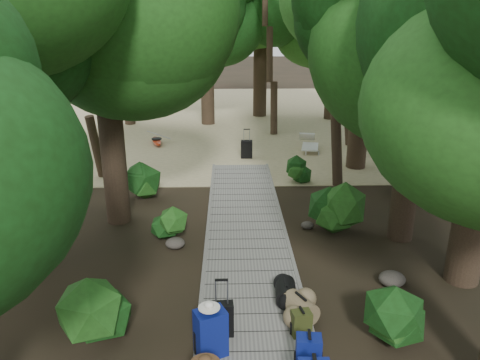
{
  "coord_description": "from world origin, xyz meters",
  "views": [
    {
      "loc": [
        -0.42,
        -9.1,
        5.11
      ],
      "look_at": [
        -0.12,
        2.78,
        1.0
      ],
      "focal_mm": 35.0,
      "sensor_mm": 36.0,
      "label": 1
    }
  ],
  "objects_px": {
    "duffel_right_black": "(286,292)",
    "sun_lounger": "(310,144)",
    "suitcase_on_boardwalk": "(222,319)",
    "duffel_right_khaki": "(300,307)",
    "backpack_right_c": "(308,352)",
    "kayak": "(157,140)",
    "lone_suitcase_on_sand": "(247,149)",
    "backpack_left_c": "(211,331)",
    "backpack_right_d": "(301,322)"
  },
  "relations": [
    {
      "from": "duffel_right_black",
      "to": "sun_lounger",
      "type": "xyz_separation_m",
      "value": [
        2.26,
        10.73,
        0.03
      ]
    },
    {
      "from": "suitcase_on_boardwalk",
      "to": "duffel_right_khaki",
      "type": "bearing_deg",
      "value": 14.31
    },
    {
      "from": "backpack_right_c",
      "to": "kayak",
      "type": "bearing_deg",
      "value": 112.9
    },
    {
      "from": "lone_suitcase_on_sand",
      "to": "backpack_left_c",
      "type": "bearing_deg",
      "value": -92.44
    },
    {
      "from": "backpack_left_c",
      "to": "duffel_right_black",
      "type": "xyz_separation_m",
      "value": [
        1.34,
        1.43,
        -0.24
      ]
    },
    {
      "from": "backpack_left_c",
      "to": "sun_lounger",
      "type": "bearing_deg",
      "value": 49.31
    },
    {
      "from": "backpack_right_d",
      "to": "lone_suitcase_on_sand",
      "type": "distance_m",
      "value": 10.83
    },
    {
      "from": "backpack_left_c",
      "to": "duffel_right_black",
      "type": "bearing_deg",
      "value": 22.58
    },
    {
      "from": "duffel_right_black",
      "to": "lone_suitcase_on_sand",
      "type": "distance_m",
      "value": 9.85
    },
    {
      "from": "duffel_right_khaki",
      "to": "kayak",
      "type": "distance_m",
      "value": 13.33
    },
    {
      "from": "suitcase_on_boardwalk",
      "to": "lone_suitcase_on_sand",
      "type": "xyz_separation_m",
      "value": [
        0.83,
        10.79,
        -0.05
      ]
    },
    {
      "from": "backpack_left_c",
      "to": "kayak",
      "type": "relative_size",
      "value": 0.28
    },
    {
      "from": "lone_suitcase_on_sand",
      "to": "backpack_right_d",
      "type": "bearing_deg",
      "value": -84.83
    },
    {
      "from": "lone_suitcase_on_sand",
      "to": "suitcase_on_boardwalk",
      "type": "bearing_deg",
      "value": -91.78
    },
    {
      "from": "suitcase_on_boardwalk",
      "to": "kayak",
      "type": "height_order",
      "value": "suitcase_on_boardwalk"
    },
    {
      "from": "duffel_right_khaki",
      "to": "sun_lounger",
      "type": "distance_m",
      "value": 11.43
    },
    {
      "from": "kayak",
      "to": "backpack_right_d",
      "type": "bearing_deg",
      "value": -86.53
    },
    {
      "from": "backpack_right_c",
      "to": "suitcase_on_boardwalk",
      "type": "xyz_separation_m",
      "value": [
        -1.29,
        0.86,
        -0.02
      ]
    },
    {
      "from": "backpack_right_c",
      "to": "backpack_right_d",
      "type": "bearing_deg",
      "value": 94.64
    },
    {
      "from": "backpack_right_c",
      "to": "duffel_right_black",
      "type": "distance_m",
      "value": 1.81
    },
    {
      "from": "backpack_right_d",
      "to": "duffel_right_black",
      "type": "relative_size",
      "value": 0.8
    },
    {
      "from": "suitcase_on_boardwalk",
      "to": "lone_suitcase_on_sand",
      "type": "height_order",
      "value": "suitcase_on_boardwalk"
    },
    {
      "from": "kayak",
      "to": "backpack_right_c",
      "type": "bearing_deg",
      "value": -87.6
    },
    {
      "from": "backpack_left_c",
      "to": "suitcase_on_boardwalk",
      "type": "xyz_separation_m",
      "value": [
        0.17,
        0.48,
        -0.14
      ]
    },
    {
      "from": "duffel_right_black",
      "to": "backpack_left_c",
      "type": "bearing_deg",
      "value": -129.46
    },
    {
      "from": "backpack_right_d",
      "to": "duffel_right_black",
      "type": "bearing_deg",
      "value": 87.15
    },
    {
      "from": "lone_suitcase_on_sand",
      "to": "kayak",
      "type": "relative_size",
      "value": 0.22
    },
    {
      "from": "backpack_right_d",
      "to": "duffel_right_black",
      "type": "distance_m",
      "value": 0.99
    },
    {
      "from": "lone_suitcase_on_sand",
      "to": "kayak",
      "type": "bearing_deg",
      "value": 151.77
    },
    {
      "from": "duffel_right_khaki",
      "to": "lone_suitcase_on_sand",
      "type": "distance_m",
      "value": 10.37
    },
    {
      "from": "duffel_right_khaki",
      "to": "duffel_right_black",
      "type": "bearing_deg",
      "value": 83.28
    },
    {
      "from": "backpack_right_d",
      "to": "kayak",
      "type": "relative_size",
      "value": 0.16
    },
    {
      "from": "backpack_left_c",
      "to": "backpack_right_c",
      "type": "distance_m",
      "value": 1.51
    },
    {
      "from": "duffel_right_black",
      "to": "sun_lounger",
      "type": "distance_m",
      "value": 10.96
    },
    {
      "from": "backpack_left_c",
      "to": "kayak",
      "type": "xyz_separation_m",
      "value": [
        -2.78,
        13.52,
        -0.38
      ]
    },
    {
      "from": "duffel_right_khaki",
      "to": "kayak",
      "type": "height_order",
      "value": "duffel_right_khaki"
    },
    {
      "from": "backpack_right_c",
      "to": "sun_lounger",
      "type": "bearing_deg",
      "value": 86.24
    },
    {
      "from": "duffel_right_khaki",
      "to": "sun_lounger",
      "type": "height_order",
      "value": "sun_lounger"
    },
    {
      "from": "suitcase_on_boardwalk",
      "to": "sun_lounger",
      "type": "height_order",
      "value": "suitcase_on_boardwalk"
    },
    {
      "from": "duffel_right_khaki",
      "to": "backpack_left_c",
      "type": "bearing_deg",
      "value": -176.54
    },
    {
      "from": "backpack_right_d",
      "to": "sun_lounger",
      "type": "height_order",
      "value": "sun_lounger"
    },
    {
      "from": "lone_suitcase_on_sand",
      "to": "kayak",
      "type": "distance_m",
      "value": 4.4
    },
    {
      "from": "backpack_right_d",
      "to": "duffel_right_khaki",
      "type": "distance_m",
      "value": 0.47
    },
    {
      "from": "duffel_right_khaki",
      "to": "backpack_right_d",
      "type": "bearing_deg",
      "value": -123.93
    },
    {
      "from": "backpack_right_d",
      "to": "kayak",
      "type": "xyz_separation_m",
      "value": [
        -4.26,
        13.08,
        -0.19
      ]
    },
    {
      "from": "kayak",
      "to": "sun_lounger",
      "type": "xyz_separation_m",
      "value": [
        6.38,
        -1.37,
        0.16
      ]
    },
    {
      "from": "duffel_right_khaki",
      "to": "sun_lounger",
      "type": "relative_size",
      "value": 0.31
    },
    {
      "from": "duffel_right_black",
      "to": "sun_lounger",
      "type": "bearing_deg",
      "value": 81.87
    },
    {
      "from": "duffel_right_black",
      "to": "suitcase_on_boardwalk",
      "type": "relative_size",
      "value": 1.03
    },
    {
      "from": "sun_lounger",
      "to": "backpack_left_c",
      "type": "bearing_deg",
      "value": -94.93
    }
  ]
}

